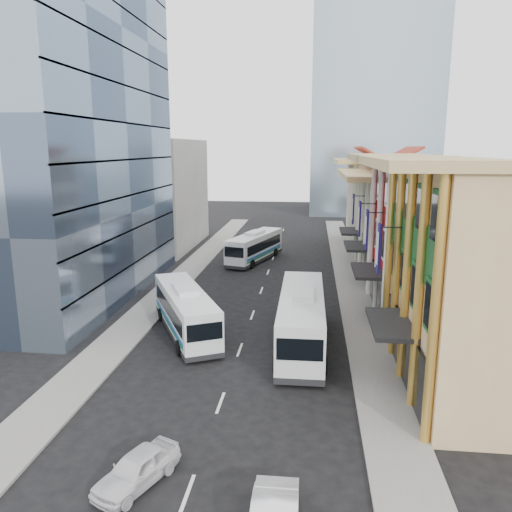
# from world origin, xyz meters

# --- Properties ---
(ground) EXTENTS (200.00, 200.00, 0.00)m
(ground) POSITION_xyz_m (0.00, 0.00, 0.00)
(ground) COLOR black
(ground) RESTS_ON ground
(sidewalk_right) EXTENTS (3.00, 90.00, 0.15)m
(sidewalk_right) POSITION_xyz_m (8.50, 22.00, 0.07)
(sidewalk_right) COLOR slate
(sidewalk_right) RESTS_ON ground
(sidewalk_left) EXTENTS (3.00, 90.00, 0.15)m
(sidewalk_left) POSITION_xyz_m (-8.50, 22.00, 0.07)
(sidewalk_left) COLOR slate
(sidewalk_left) RESTS_ON ground
(shophouse_tan) EXTENTS (8.00, 14.00, 12.00)m
(shophouse_tan) POSITION_xyz_m (14.00, 5.00, 6.00)
(shophouse_tan) COLOR tan
(shophouse_tan) RESTS_ON ground
(shophouse_red) EXTENTS (8.00, 10.00, 12.00)m
(shophouse_red) POSITION_xyz_m (14.00, 17.00, 6.00)
(shophouse_red) COLOR maroon
(shophouse_red) RESTS_ON ground
(shophouse_cream_near) EXTENTS (8.00, 9.00, 10.00)m
(shophouse_cream_near) POSITION_xyz_m (14.00, 26.50, 5.00)
(shophouse_cream_near) COLOR silver
(shophouse_cream_near) RESTS_ON ground
(shophouse_cream_mid) EXTENTS (8.00, 9.00, 10.00)m
(shophouse_cream_mid) POSITION_xyz_m (14.00, 35.50, 5.00)
(shophouse_cream_mid) COLOR silver
(shophouse_cream_mid) RESTS_ON ground
(shophouse_cream_far) EXTENTS (8.00, 12.00, 11.00)m
(shophouse_cream_far) POSITION_xyz_m (14.00, 46.00, 5.50)
(shophouse_cream_far) COLOR silver
(shophouse_cream_far) RESTS_ON ground
(office_tower) EXTENTS (12.00, 26.00, 30.00)m
(office_tower) POSITION_xyz_m (-17.00, 19.00, 15.00)
(office_tower) COLOR #3E4C62
(office_tower) RESTS_ON ground
(office_block_far) EXTENTS (10.00, 18.00, 14.00)m
(office_block_far) POSITION_xyz_m (-16.00, 42.00, 7.00)
(office_block_far) COLOR gray
(office_block_far) RESTS_ON ground
(bus_left_near) EXTENTS (7.20, 10.96, 3.52)m
(bus_left_near) POSITION_xyz_m (-4.21, 10.47, 1.76)
(bus_left_near) COLOR silver
(bus_left_near) RESTS_ON ground
(bus_left_far) EXTENTS (5.77, 11.34, 3.55)m
(bus_left_far) POSITION_xyz_m (-2.00, 34.19, 1.77)
(bus_left_far) COLOR silver
(bus_left_far) RESTS_ON ground
(bus_right) EXTENTS (3.00, 12.48, 4.00)m
(bus_right) POSITION_xyz_m (3.99, 9.04, 2.00)
(bus_right) COLOR silver
(bus_right) RESTS_ON ground
(sedan_left) EXTENTS (3.08, 4.24, 1.34)m
(sedan_left) POSITION_xyz_m (-2.09, -5.69, 0.67)
(sedan_left) COLOR silver
(sedan_left) RESTS_ON ground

